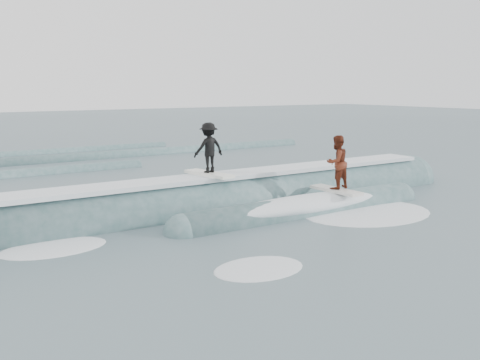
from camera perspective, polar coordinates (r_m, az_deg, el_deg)
ground at (r=15.67m, az=4.84°, el=-5.25°), size 160.00×160.00×0.00m
breaking_wave at (r=18.24m, az=-0.25°, el=-2.89°), size 21.14×3.88×2.20m
surfer_black at (r=17.76m, az=-3.36°, el=3.21°), size 1.10×2.07×1.76m
surfer_red at (r=18.26m, az=10.28°, el=1.61°), size 0.93×2.02×1.91m
whitewater at (r=16.59m, az=7.54°, el=-4.44°), size 13.09×6.29×0.10m
far_swells at (r=30.56m, az=-20.35°, el=1.64°), size 35.30×8.65×0.80m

